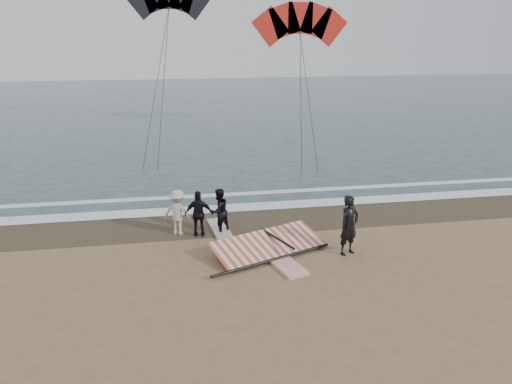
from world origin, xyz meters
TOP-DOWN VIEW (x-y plane):
  - ground at (0.00, 0.00)m, footprint 120.00×120.00m
  - sea at (0.00, 33.00)m, footprint 120.00×54.00m
  - wet_sand at (0.00, 4.50)m, footprint 120.00×2.80m
  - foam_near at (0.00, 5.90)m, footprint 120.00×0.90m
  - foam_far at (0.00, 7.60)m, footprint 120.00×0.45m
  - man_main at (2.30, 1.15)m, footprint 0.83×0.72m
  - board_white at (0.06, 0.97)m, footprint 1.32×2.54m
  - board_cream at (-1.49, 3.68)m, footprint 0.80×2.17m
  - trio_cluster at (-2.31, 3.54)m, footprint 2.49×1.06m
  - sail_rig at (-0.24, 1.80)m, footprint 3.96×2.96m
  - kite_red at (5.82, 21.37)m, footprint 7.26×5.57m
  - kite_dark at (-2.70, 25.58)m, footprint 6.68×6.88m

SIDE VIEW (x-z plane):
  - ground at x=0.00m, z-range 0.00..0.00m
  - wet_sand at x=0.00m, z-range 0.00..0.01m
  - sea at x=0.00m, z-range 0.00..0.02m
  - foam_near at x=0.00m, z-range 0.02..0.03m
  - foam_far at x=0.00m, z-range 0.02..0.03m
  - board_cream at x=-1.49m, z-range 0.00..0.09m
  - board_white at x=0.06m, z-range 0.00..0.10m
  - sail_rig at x=-0.24m, z-range -0.05..0.44m
  - trio_cluster at x=-2.31m, z-range -0.01..1.61m
  - man_main at x=2.30m, z-range 0.00..1.93m
  - kite_red at x=5.82m, z-range 0.43..13.37m
  - kite_dark at x=-2.70m, z-range 0.63..16.51m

